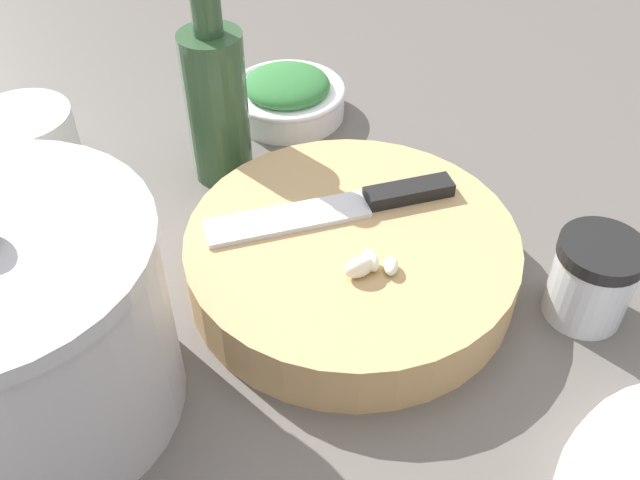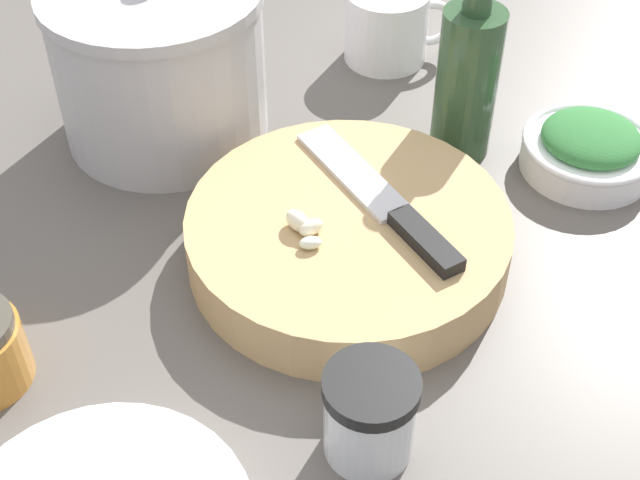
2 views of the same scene
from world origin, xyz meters
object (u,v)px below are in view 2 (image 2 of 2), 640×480
object	(u,v)px
coffee_mug	(388,25)
oil_bottle	(468,77)
garlic_cloves	(304,227)
stock_pot	(160,63)
herb_bowl	(589,149)
cutting_board	(348,238)
spice_jar	(370,414)
chef_knife	(386,204)

from	to	relation	value
coffee_mug	oil_bottle	world-z (taller)	oil_bottle
garlic_cloves	coffee_mug	world-z (taller)	coffee_mug
oil_bottle	stock_pot	size ratio (longest dim) A/B	1.00
herb_bowl	coffee_mug	distance (m)	0.28
oil_bottle	coffee_mug	bearing A→B (deg)	50.60
cutting_board	stock_pot	world-z (taller)	stock_pot
garlic_cloves	spice_jar	world-z (taller)	spice_jar
spice_jar	garlic_cloves	bearing A→B (deg)	45.67
herb_bowl	oil_bottle	world-z (taller)	oil_bottle
spice_jar	cutting_board	bearing A→B (deg)	33.36
chef_knife	coffee_mug	world-z (taller)	coffee_mug
garlic_cloves	herb_bowl	xyz separation A→B (m)	(0.27, -0.17, -0.03)
cutting_board	garlic_cloves	world-z (taller)	garlic_cloves
chef_knife	herb_bowl	bearing A→B (deg)	-1.72
spice_jar	herb_bowl	bearing A→B (deg)	-4.89
herb_bowl	spice_jar	size ratio (longest dim) A/B	1.72
garlic_cloves	oil_bottle	distance (m)	0.25
herb_bowl	garlic_cloves	bearing A→B (deg)	148.70
cutting_board	coffee_mug	xyz separation A→B (m)	(0.32, 0.12, 0.02)
herb_bowl	spice_jar	distance (m)	0.40
cutting_board	oil_bottle	xyz separation A→B (m)	(0.20, -0.02, 0.06)
garlic_cloves	stock_pot	distance (m)	0.26
cutting_board	stock_pot	bearing A→B (deg)	73.81
cutting_board	garlic_cloves	distance (m)	0.06
oil_bottle	stock_pot	xyz separation A→B (m)	(-0.13, 0.28, -0.00)
herb_bowl	cutting_board	bearing A→B (deg)	148.47
cutting_board	spice_jar	distance (m)	0.20
garlic_cloves	coffee_mug	xyz separation A→B (m)	(0.36, 0.10, -0.02)
herb_bowl	oil_bottle	size ratio (longest dim) A/B	0.62
cutting_board	herb_bowl	bearing A→B (deg)	-31.53
stock_pot	cutting_board	bearing A→B (deg)	-106.19
chef_knife	oil_bottle	size ratio (longest dim) A/B	0.97
garlic_cloves	herb_bowl	world-z (taller)	garlic_cloves
spice_jar	coffee_mug	distance (m)	0.54
chef_knife	oil_bottle	distance (m)	0.18
herb_bowl	stock_pot	bearing A→B (deg)	111.68
stock_pot	oil_bottle	bearing A→B (deg)	-65.57
cutting_board	oil_bottle	size ratio (longest dim) A/B	1.32
cutting_board	chef_knife	distance (m)	0.05
garlic_cloves	oil_bottle	bearing A→B (deg)	-10.03
cutting_board	oil_bottle	distance (m)	0.21
spice_jar	oil_bottle	world-z (taller)	oil_bottle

